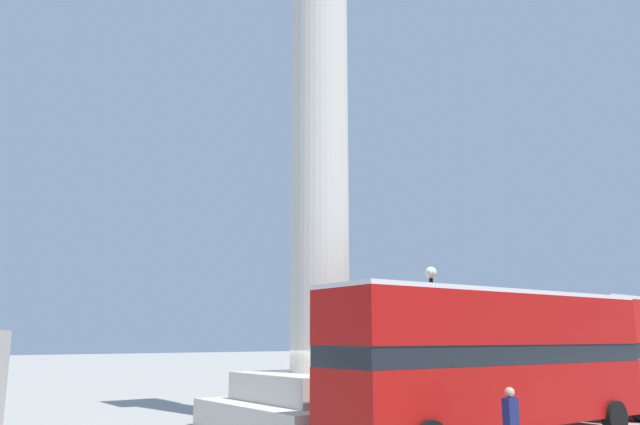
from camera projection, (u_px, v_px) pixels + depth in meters
monument_column at (320, 161)px, 22.16m from camera, size 6.15×6.15×25.35m
bus_a at (493, 357)px, 18.28m from camera, size 11.35×3.02×4.26m
street_lamp at (433, 335)px, 21.56m from camera, size 0.41×0.41×5.37m
pedestrian_near_lamp at (511, 421)px, 14.38m from camera, size 0.49×0.26×1.78m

